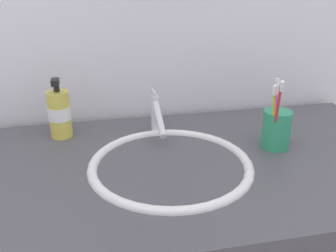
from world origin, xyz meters
TOP-DOWN VIEW (x-y plane):
  - sink_basin at (-0.04, -0.01)m, footprint 0.40×0.40m
  - faucet at (-0.04, 0.17)m, footprint 0.02×0.16m
  - toothbrush_cup at (0.25, 0.03)m, footprint 0.07×0.07m
  - toothbrush_purple at (0.25, 0.05)m, footprint 0.01×0.03m
  - toothbrush_yellow at (0.23, 0.01)m, footprint 0.03×0.02m
  - toothbrush_red at (0.23, -0.01)m, footprint 0.03×0.05m
  - soap_dispenser at (-0.30, 0.22)m, footprint 0.06×0.06m

SIDE VIEW (x-z plane):
  - sink_basin at x=-0.04m, z-range 0.75..0.86m
  - toothbrush_cup at x=0.25m, z-range 0.84..0.94m
  - faucet at x=-0.04m, z-range 0.84..0.96m
  - soap_dispenser at x=-0.30m, z-range 0.82..0.99m
  - toothbrush_purple at x=0.25m, z-range 0.86..1.03m
  - toothbrush_yellow at x=0.23m, z-range 0.86..1.03m
  - toothbrush_red at x=0.23m, z-range 0.86..1.05m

